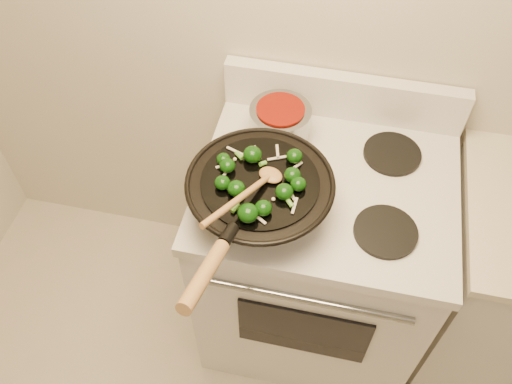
# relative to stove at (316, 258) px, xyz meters

# --- Properties ---
(stove) EXTENTS (0.78, 0.67, 1.08)m
(stove) POSITION_rel_stove_xyz_m (0.00, 0.00, 0.00)
(stove) COLOR white
(stove) RESTS_ON ground
(wok) EXTENTS (0.41, 0.68, 0.28)m
(wok) POSITION_rel_stove_xyz_m (-0.18, -0.16, 0.53)
(wok) COLOR black
(wok) RESTS_ON stove
(stirfry) EXTENTS (0.26, 0.29, 0.05)m
(stirfry) POSITION_rel_stove_xyz_m (-0.18, -0.17, 0.60)
(stirfry) COLOR black
(stirfry) RESTS_ON wok
(wooden_spoon) EXTENTS (0.17, 0.30, 0.10)m
(wooden_spoon) POSITION_rel_stove_xyz_m (-0.19, -0.21, 0.62)
(wooden_spoon) COLOR #9B6F3D
(wooden_spoon) RESTS_ON wok
(saucepan) EXTENTS (0.19, 0.30, 0.11)m
(saucepan) POSITION_rel_stove_xyz_m (-0.18, 0.15, 0.52)
(saucepan) COLOR gray
(saucepan) RESTS_ON stove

